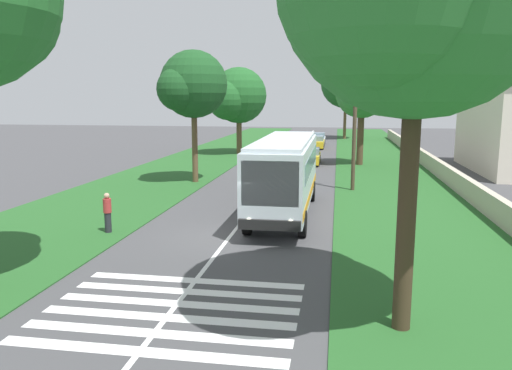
% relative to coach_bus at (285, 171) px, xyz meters
% --- Properties ---
extents(ground, '(160.00, 160.00, 0.00)m').
position_rel_coach_bus_xyz_m(ground, '(-4.42, 1.80, -2.15)').
color(ground, '#424244').
extents(grass_verge_left, '(120.00, 8.00, 0.04)m').
position_rel_coach_bus_xyz_m(grass_verge_left, '(10.58, 10.00, -2.13)').
color(grass_verge_left, '#235623').
rests_on(grass_verge_left, ground).
extents(grass_verge_right, '(120.00, 8.00, 0.04)m').
position_rel_coach_bus_xyz_m(grass_verge_right, '(10.58, -6.40, -2.13)').
color(grass_verge_right, '#235623').
rests_on(grass_verge_right, ground).
extents(centre_line, '(110.00, 0.16, 0.01)m').
position_rel_coach_bus_xyz_m(centre_line, '(10.58, 1.80, -2.14)').
color(centre_line, silver).
rests_on(centre_line, ground).
extents(coach_bus, '(11.16, 2.62, 3.73)m').
position_rel_coach_bus_xyz_m(coach_bus, '(0.00, 0.00, 0.00)').
color(coach_bus, silver).
rests_on(coach_bus, ground).
extents(zebra_crossing, '(4.95, 6.80, 0.01)m').
position_rel_coach_bus_xyz_m(zebra_crossing, '(-11.77, 1.80, -2.14)').
color(zebra_crossing, silver).
rests_on(zebra_crossing, ground).
extents(trailing_car_0, '(4.30, 1.78, 1.43)m').
position_rel_coach_bus_xyz_m(trailing_car_0, '(19.28, -0.13, -1.48)').
color(trailing_car_0, gold).
rests_on(trailing_car_0, ground).
extents(trailing_car_1, '(4.30, 1.78, 1.43)m').
position_rel_coach_bus_xyz_m(trailing_car_1, '(26.95, 3.50, -1.48)').
color(trailing_car_1, silver).
rests_on(trailing_car_1, ground).
extents(trailing_car_2, '(4.30, 1.78, 1.43)m').
position_rel_coach_bus_xyz_m(trailing_car_2, '(33.41, -0.09, -1.48)').
color(trailing_car_2, gold).
rests_on(trailing_car_2, ground).
extents(trailing_car_3, '(4.30, 1.78, 1.43)m').
position_rel_coach_bus_xyz_m(trailing_car_3, '(38.61, -0.08, -1.48)').
color(trailing_car_3, silver).
rests_on(trailing_car_3, ground).
extents(roadside_tree_left_0, '(6.85, 5.66, 8.69)m').
position_rel_coach_bus_xyz_m(roadside_tree_left_0, '(26.17, 7.65, 3.61)').
color(roadside_tree_left_0, brown).
rests_on(roadside_tree_left_0, grass_verge_left).
extents(roadside_tree_left_2, '(5.15, 4.45, 8.73)m').
position_rel_coach_bus_xyz_m(roadside_tree_left_2, '(8.45, 7.09, 4.28)').
color(roadside_tree_left_2, brown).
rests_on(roadside_tree_left_2, grass_verge_left).
extents(roadside_tree_right_1, '(5.09, 4.44, 8.37)m').
position_rel_coach_bus_xyz_m(roadside_tree_right_1, '(19.33, -4.27, 3.90)').
color(roadside_tree_right_1, '#4C3826').
rests_on(roadside_tree_right_1, grass_verge_right).
extents(roadside_tree_right_2, '(8.40, 6.88, 11.12)m').
position_rel_coach_bus_xyz_m(roadside_tree_right_2, '(47.49, -3.27, 5.37)').
color(roadside_tree_right_2, brown).
rests_on(roadside_tree_right_2, grass_verge_right).
extents(utility_pole, '(0.24, 1.40, 7.73)m').
position_rel_coach_bus_xyz_m(utility_pole, '(7.06, -3.47, 1.90)').
color(utility_pole, '#473828').
rests_on(utility_pole, grass_verge_right).
extents(roadside_wall, '(70.00, 0.40, 1.16)m').
position_rel_coach_bus_xyz_m(roadside_wall, '(15.58, -9.80, -1.53)').
color(roadside_wall, '#B2A893').
rests_on(roadside_wall, grass_verge_right).
extents(pedestrian, '(0.34, 0.34, 1.69)m').
position_rel_coach_bus_xyz_m(pedestrian, '(-4.69, 6.99, -1.24)').
color(pedestrian, '#26262D').
rests_on(pedestrian, grass_verge_left).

